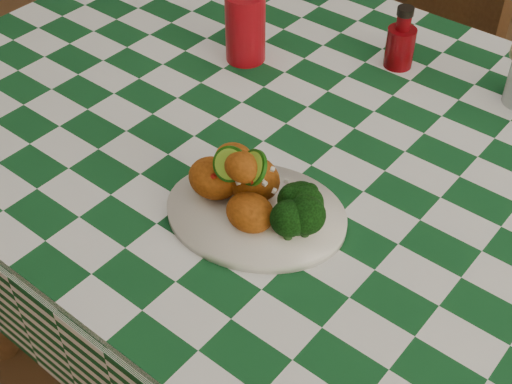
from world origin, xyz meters
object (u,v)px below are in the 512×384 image
Objects in this scene: fried_chicken_pile at (247,181)px; ketchup_bottle at (401,37)px; plate at (256,214)px; red_tumbler at (245,28)px; wooden_chair_left at (387,76)px; dining_table at (320,293)px.

fried_chicken_pile is 0.51m from ketchup_bottle.
ketchup_bottle reaches higher than plate.
red_tumbler reaches higher than fried_chicken_pile.
fried_chicken_pile is 0.45m from red_tumbler.
wooden_chair_left is (-0.24, 0.44, -0.41)m from ketchup_bottle.
dining_table is 12.07× the size of red_tumbler.
fried_chicken_pile is (-0.02, -0.00, 0.06)m from plate.
fried_chicken_pile is 0.18× the size of wooden_chair_left.
dining_table is 13.29× the size of ketchup_bottle.
red_tumbler is at bearing -68.46° from wooden_chair_left.
fried_chicken_pile reaches higher than wooden_chair_left.
fried_chicken_pile reaches higher than dining_table.
ketchup_bottle is 0.64m from wooden_chair_left.
fried_chicken_pile is at bearing -85.69° from ketchup_bottle.
fried_chicken_pile is 1.14× the size of red_tumbler.
fried_chicken_pile is 1.26× the size of ketchup_bottle.
ketchup_bottle is at bearing 94.31° from fried_chicken_pile.
dining_table is at bearing 92.02° from plate.
dining_table is 0.51m from fried_chicken_pile.
wooden_chair_left is at bearing 107.27° from plate.
dining_table is 0.78m from wooden_chair_left.
dining_table is 0.46m from plate.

